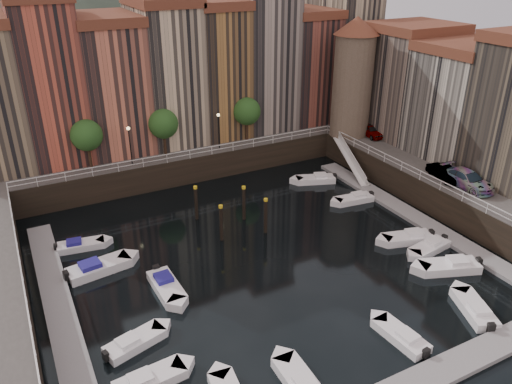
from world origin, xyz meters
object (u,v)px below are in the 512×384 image
corner_tower (353,76)px  car_b (444,174)px  car_a (370,131)px  boat_left_3 (98,268)px  gangway (351,159)px  mooring_pilings (231,212)px  boat_left_1 (134,342)px  car_c (467,180)px  boat_left_0 (148,380)px

corner_tower → car_b: corner_tower is taller
car_a → boat_left_3: bearing=-161.9°
gangway → boat_left_3: 30.56m
mooring_pilings → boat_left_1: 16.66m
mooring_pilings → car_c: 22.39m
mooring_pilings → car_b: bearing=-16.5°
boat_left_1 → boat_left_3: (-0.34, 9.62, 0.08)m
boat_left_0 → car_c: size_ratio=0.83×
gangway → car_c: bearing=-75.1°
mooring_pilings → car_c: car_c is taller
corner_tower → gangway: size_ratio=1.66×
corner_tower → car_c: size_ratio=2.51×
car_c → boat_left_1: bearing=-175.0°
boat_left_0 → car_c: car_c is taller
gangway → boat_left_1: 33.62m
car_c → corner_tower: bearing=91.7°
boat_left_1 → boat_left_3: bearing=75.8°
gangway → boat_left_0: bearing=-146.4°
car_b → car_c: 2.31m
gangway → boat_left_0: size_ratio=1.82×
car_a → car_b: bearing=-94.3°
boat_left_0 → boat_left_1: bearing=83.6°
mooring_pilings → boat_left_0: (-12.33, -14.77, -1.30)m
corner_tower → boat_left_0: size_ratio=3.03×
boat_left_3 → gangway: bearing=4.1°
boat_left_1 → gangway: bearing=12.3°
boat_left_1 → car_b: bearing=-7.1°
mooring_pilings → boat_left_3: size_ratio=1.06×
gangway → boat_left_3: bearing=-167.8°
boat_left_0 → boat_left_1: 3.56m
gangway → car_b: (2.91, -10.81, 1.76)m
gangway → car_b: 11.34m
corner_tower → mooring_pilings: corner_tower is taller
car_b → car_c: size_ratio=0.74×
car_b → car_a: bearing=90.6°
corner_tower → boat_left_3: bearing=-161.5°
boat_left_3 → boat_left_0: bearing=-96.9°
boat_left_1 → car_b: (32.40, 5.24, 3.34)m
mooring_pilings → car_a: bearing=18.7°
gangway → boat_left_0: (-29.57, -19.61, -1.57)m
mooring_pilings → boat_left_0: bearing=-129.9°
car_a → boat_left_0: bearing=-143.6°
boat_left_1 → car_b: size_ratio=1.07×
corner_tower → car_b: bearing=-90.0°
car_a → car_c: size_ratio=0.79×
mooring_pilings → car_b: 21.11m
boat_left_0 → car_a: 41.01m
boat_left_1 → car_c: (32.97, 3.01, 3.47)m
corner_tower → gangway: 9.86m
mooring_pilings → boat_left_3: mooring_pilings is taller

